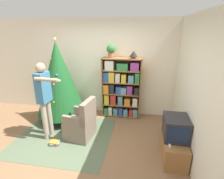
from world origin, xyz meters
TOP-DOWN VIEW (x-y plane):
  - ground_plane at (0.00, 0.00)m, footprint 14.00×14.00m
  - wall_back at (0.00, 1.89)m, footprint 8.00×0.10m
  - wall_right at (2.07, 0.00)m, footprint 0.10×8.00m
  - area_rug at (-0.51, 0.41)m, footprint 2.07×1.90m
  - bookshelf at (0.60, 1.64)m, footprint 1.02×0.33m
  - tv_stand at (1.80, 0.16)m, footprint 0.41×0.91m
  - television at (1.80, 0.16)m, footprint 0.42×0.53m
  - game_remote at (1.67, -0.11)m, footprint 0.04×0.12m
  - christmas_tree at (-0.90, 1.16)m, footprint 1.23×1.23m
  - armchair at (-0.12, 0.45)m, footprint 0.65×0.64m
  - standing_person at (-0.86, 0.36)m, footprint 0.62×0.50m
  - potted_plant at (0.33, 1.65)m, footprint 0.22×0.22m
  - table_lamp at (0.90, 1.65)m, footprint 0.20×0.20m
  - book_pile_near_tree at (-0.44, 0.78)m, footprint 0.21×0.13m
  - book_pile_by_chair at (-0.60, 0.09)m, footprint 0.23×0.20m

SIDE VIEW (x-z plane):
  - ground_plane at x=0.00m, z-range 0.00..0.00m
  - area_rug at x=-0.51m, z-range 0.00..0.01m
  - book_pile_by_chair at x=-0.60m, z-range 0.00..0.08m
  - book_pile_near_tree at x=-0.44m, z-range 0.00..0.10m
  - tv_stand at x=1.80m, z-range 0.00..0.42m
  - armchair at x=-0.12m, z-range -0.14..0.78m
  - game_remote at x=1.67m, z-range 0.42..0.45m
  - television at x=1.80m, z-range 0.42..0.83m
  - bookshelf at x=0.60m, z-range -0.01..1.61m
  - standing_person at x=-0.86m, z-range 0.16..1.85m
  - christmas_tree at x=-0.90m, z-range 0.07..2.20m
  - wall_back at x=0.00m, z-range 0.00..2.60m
  - wall_right at x=2.07m, z-range 0.00..2.60m
  - table_lamp at x=0.90m, z-range 1.63..1.81m
  - potted_plant at x=0.33m, z-range 1.65..1.98m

